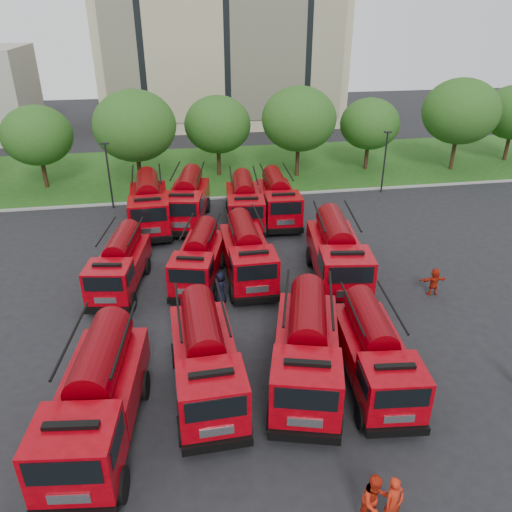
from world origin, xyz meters
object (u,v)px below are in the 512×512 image
at_px(fire_truck_0, 97,398).
at_px(fire_truck_10, 244,202).
at_px(fire_truck_7, 337,253).
at_px(firefighter_4, 221,302).
at_px(fire_truck_2, 306,348).
at_px(fire_truck_6, 247,253).
at_px(fire_truck_4, 120,264).
at_px(firefighter_3, 417,405).
at_px(fire_truck_8, 149,204).
at_px(fire_truck_11, 278,199).
at_px(fire_truck_1, 206,358).
at_px(fire_truck_5, 199,258).
at_px(fire_truck_3, 375,353).
at_px(fire_truck_9, 187,199).
at_px(firefighter_5, 432,294).

bearing_deg(fire_truck_0, fire_truck_10, 73.79).
relative_size(fire_truck_7, firefighter_4, 4.49).
distance_m(fire_truck_0, fire_truck_2, 8.18).
height_order(fire_truck_6, fire_truck_7, fire_truck_7).
relative_size(fire_truck_4, fire_truck_6, 0.97).
distance_m(fire_truck_6, firefighter_3, 12.49).
relative_size(fire_truck_8, firefighter_4, 4.38).
bearing_deg(fire_truck_2, fire_truck_4, 146.39).
height_order(fire_truck_4, fire_truck_11, fire_truck_11).
xyz_separation_m(fire_truck_2, firefighter_3, (4.00, -2.14, -1.68)).
distance_m(fire_truck_7, fire_truck_11, 9.57).
relative_size(fire_truck_6, firefighter_4, 3.99).
bearing_deg(fire_truck_1, fire_truck_2, -3.55).
distance_m(fire_truck_1, fire_truck_5, 9.20).
height_order(fire_truck_0, fire_truck_10, fire_truck_0).
relative_size(fire_truck_3, fire_truck_9, 0.88).
relative_size(fire_truck_4, fire_truck_10, 0.93).
distance_m(fire_truck_0, fire_truck_9, 20.23).
relative_size(fire_truck_7, fire_truck_11, 1.09).
bearing_deg(firefighter_5, fire_truck_11, -60.34).
height_order(fire_truck_10, firefighter_4, fire_truck_10).
distance_m(fire_truck_8, fire_truck_11, 9.14).
distance_m(fire_truck_3, fire_truck_6, 10.42).
relative_size(fire_truck_0, fire_truck_7, 0.99).
distance_m(fire_truck_0, fire_truck_3, 10.80).
xyz_separation_m(fire_truck_1, fire_truck_7, (8.00, 7.92, 0.11)).
bearing_deg(fire_truck_0, firefighter_3, 4.37).
relative_size(fire_truck_0, fire_truck_5, 1.17).
bearing_deg(firefighter_3, firefighter_5, -125.96).
height_order(fire_truck_4, fire_truck_9, fire_truck_9).
xyz_separation_m(fire_truck_3, firefighter_5, (5.92, 6.17, -1.51)).
relative_size(fire_truck_5, fire_truck_9, 0.86).
bearing_deg(fire_truck_7, fire_truck_0, -132.92).
height_order(fire_truck_2, fire_truck_5, fire_truck_2).
xyz_separation_m(fire_truck_5, fire_truck_9, (-0.18, 8.91, 0.25)).
bearing_deg(fire_truck_6, firefighter_3, -66.15).
distance_m(fire_truck_9, fire_truck_10, 4.10).
height_order(fire_truck_4, fire_truck_7, fire_truck_7).
relative_size(fire_truck_3, fire_truck_7, 0.87).
bearing_deg(fire_truck_10, firefighter_4, -100.17).
distance_m(fire_truck_8, firefighter_4, 11.65).
bearing_deg(fire_truck_8, fire_truck_5, -72.83).
relative_size(fire_truck_3, fire_truck_11, 0.95).
distance_m(fire_truck_7, fire_truck_9, 12.84).
distance_m(fire_truck_3, fire_truck_11, 18.07).
height_order(fire_truck_7, firefighter_4, fire_truck_7).
bearing_deg(fire_truck_10, firefighter_5, -48.19).
distance_m(fire_truck_5, firefighter_4, 3.03).
bearing_deg(fire_truck_3, firefighter_4, 132.72).
height_order(fire_truck_3, firefighter_5, fire_truck_3).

